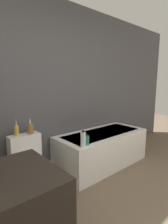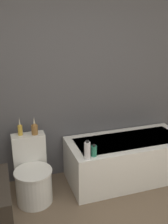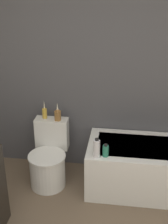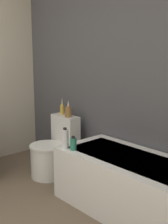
{
  "view_description": "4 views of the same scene",
  "coord_description": "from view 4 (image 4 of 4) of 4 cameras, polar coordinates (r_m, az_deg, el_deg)",
  "views": [
    {
      "loc": [
        -1.35,
        -0.03,
        1.39
      ],
      "look_at": [
        0.2,
        1.78,
        0.98
      ],
      "focal_mm": 28.0,
      "sensor_mm": 36.0,
      "label": 1
    },
    {
      "loc": [
        -0.81,
        -0.83,
        2.01
      ],
      "look_at": [
        0.07,
        1.82,
        1.04
      ],
      "focal_mm": 42.0,
      "sensor_mm": 36.0,
      "label": 2
    },
    {
      "loc": [
        0.3,
        -1.14,
        2.34
      ],
      "look_at": [
        -0.1,
        1.72,
        1.02
      ],
      "focal_mm": 50.0,
      "sensor_mm": 36.0,
      "label": 3
    },
    {
      "loc": [
        2.46,
        -0.29,
        1.61
      ],
      "look_at": [
        0.14,
        1.79,
        0.93
      ],
      "focal_mm": 50.0,
      "sensor_mm": 36.0,
      "label": 4
    }
  ],
  "objects": [
    {
      "name": "bathtub",
      "position": [
        3.11,
        8.91,
        -13.16
      ],
      "size": [
        1.57,
        0.72,
        0.56
      ],
      "color": "white",
      "rests_on": "ground"
    },
    {
      "name": "vase_silver",
      "position": [
        3.84,
        -2.9,
        0.19
      ],
      "size": [
        0.08,
        0.08,
        0.22
      ],
      "color": "olive",
      "rests_on": "toilet"
    },
    {
      "name": "toilet",
      "position": [
        3.93,
        -5.81,
        -7.36
      ],
      "size": [
        0.43,
        0.59,
        0.73
      ],
      "color": "white",
      "rests_on": "ground"
    },
    {
      "name": "shampoo_bottle_short",
      "position": [
        3.19,
        -1.96,
        -5.82
      ],
      "size": [
        0.06,
        0.06,
        0.14
      ],
      "color": "#267259",
      "rests_on": "bathtub"
    },
    {
      "name": "shampoo_bottle_tall",
      "position": [
        3.22,
        -3.47,
        -4.91
      ],
      "size": [
        0.07,
        0.07,
        0.22
      ],
      "color": "silver",
      "rests_on": "bathtub"
    },
    {
      "name": "vase_gold",
      "position": [
        3.99,
        -4.01,
        0.62
      ],
      "size": [
        0.06,
        0.06,
        0.22
      ],
      "color": "gold",
      "rests_on": "toilet"
    },
    {
      "name": "wall_back_tiled",
      "position": [
        3.6,
        4.79,
        7.28
      ],
      "size": [
        6.4,
        0.06,
        2.6
      ],
      "color": "#4C4C51",
      "rests_on": "ground_plane"
    }
  ]
}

